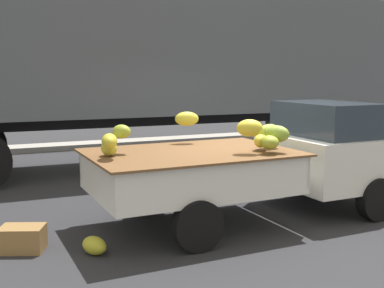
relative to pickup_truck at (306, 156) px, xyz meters
The scene contains 6 objects.
ground 1.15m from the pickup_truck, 161.12° to the left, with size 220.00×220.00×0.00m, color #28282B.
curb_strip 8.03m from the pickup_truck, 94.97° to the left, with size 80.00×0.80×0.16m, color gray.
pickup_truck is the anchor object (origin of this frame).
semi_trailer 5.08m from the pickup_truck, 102.88° to the left, with size 12.04×2.79×3.95m.
fallen_banana_bunch_near_tailgate 3.57m from the pickup_truck, behind, with size 0.37×0.23×0.22m, color gold.
produce_crate 4.29m from the pickup_truck, behind, with size 0.52×0.36×0.30m, color olive.
Camera 1 is at (-3.95, -6.31, 2.14)m, focal length 45.45 mm.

